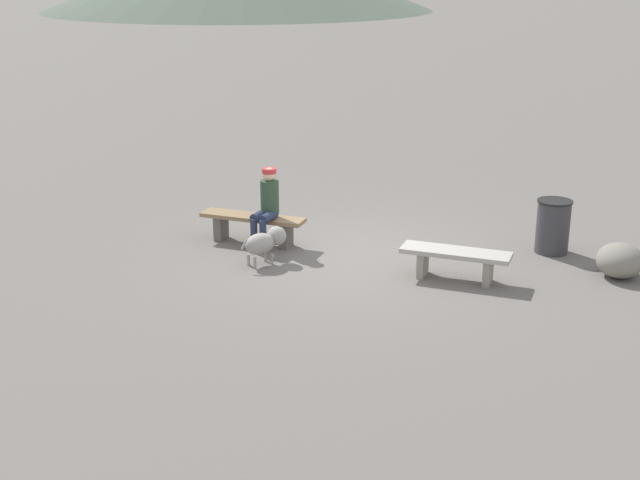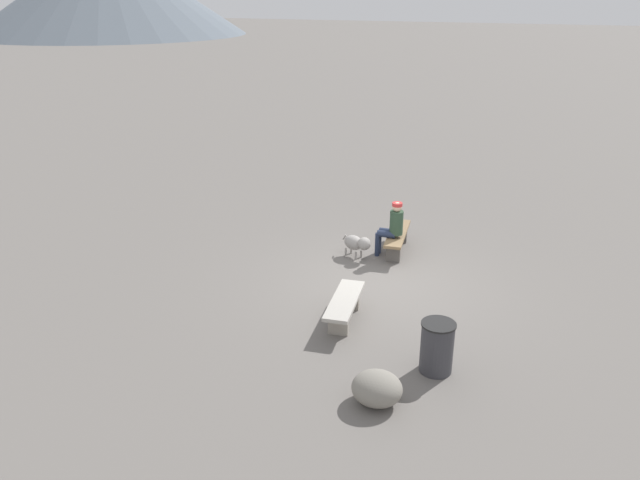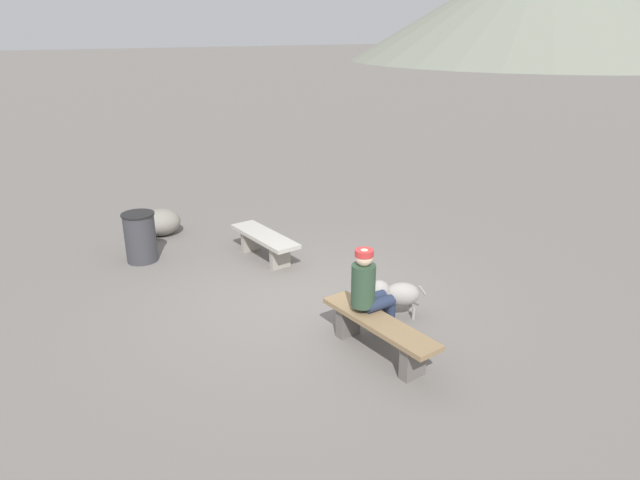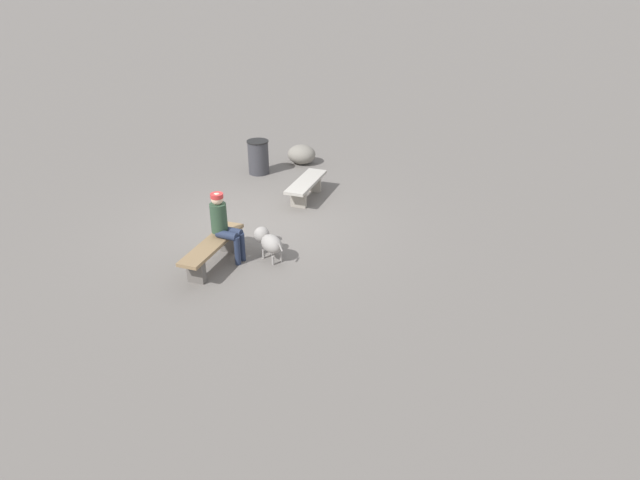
% 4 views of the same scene
% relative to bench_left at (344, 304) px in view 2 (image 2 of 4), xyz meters
% --- Properties ---
extents(ground, '(210.00, 210.00, 0.06)m').
position_rel_bench_left_xyz_m(ground, '(1.77, -0.21, -0.37)').
color(ground, slate).
extents(bench_left, '(1.62, 0.64, 0.45)m').
position_rel_bench_left_xyz_m(bench_left, '(0.00, 0.00, 0.00)').
color(bench_left, gray).
rests_on(bench_left, ground).
extents(bench_right, '(1.78, 0.59, 0.47)m').
position_rel_bench_left_xyz_m(bench_right, '(3.48, -0.06, -0.00)').
color(bench_right, '#605B56').
rests_on(bench_right, ground).
extents(seated_person, '(0.33, 0.60, 1.30)m').
position_rel_bench_left_xyz_m(seated_person, '(3.17, -0.00, 0.41)').
color(seated_person, '#2D4733').
rests_on(seated_person, ground).
extents(dog, '(0.53, 0.75, 0.55)m').
position_rel_bench_left_xyz_m(dog, '(2.79, 0.69, 0.02)').
color(dog, gray).
rests_on(dog, ground).
extents(trash_bin, '(0.55, 0.55, 0.86)m').
position_rel_bench_left_xyz_m(trash_bin, '(-0.96, -1.87, 0.09)').
color(trash_bin, '#38383D').
rests_on(trash_bin, ground).
extents(boulder, '(0.75, 0.81, 0.50)m').
position_rel_bench_left_xyz_m(boulder, '(-2.10, -1.24, -0.08)').
color(boulder, gray).
rests_on(boulder, ground).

